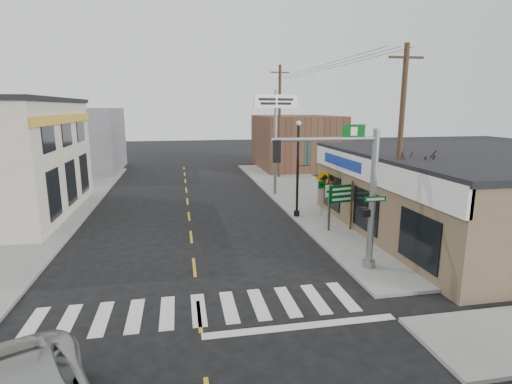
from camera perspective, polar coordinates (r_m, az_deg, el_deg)
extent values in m
plane|color=black|center=(13.32, -8.11, -17.12)|extent=(140.00, 140.00, 0.00)
cube|color=gray|center=(27.15, 9.73, -1.81)|extent=(6.00, 38.00, 0.13)
cube|color=gray|center=(26.87, -29.20, -3.33)|extent=(6.00, 38.00, 0.13)
cube|color=gold|center=(20.68, -9.26, -6.35)|extent=(0.12, 56.00, 0.01)
cube|color=silver|center=(13.67, -8.20, -16.29)|extent=(11.00, 2.20, 0.01)
cube|color=brown|center=(23.53, 28.73, -0.42)|extent=(12.00, 14.00, 4.00)
cube|color=brown|center=(43.61, 5.73, 7.11)|extent=(8.00, 10.00, 5.60)
cube|color=slate|center=(45.03, -24.64, 6.76)|extent=(9.00, 10.00, 6.40)
cylinder|color=gray|center=(16.26, 16.31, -1.12)|extent=(0.26, 0.26, 5.55)
cylinder|color=gray|center=(15.08, 9.89, 7.45)|extent=(4.07, 0.15, 0.15)
cube|color=black|center=(14.57, 3.03, 5.81)|extent=(0.26, 0.20, 0.83)
cube|color=#034610|center=(16.05, 16.68, -0.97)|extent=(0.88, 0.04, 0.20)
cube|color=#034610|center=(15.49, 13.81, 8.43)|extent=(0.88, 0.05, 0.51)
cube|color=black|center=(16.22, 15.49, -2.95)|extent=(0.30, 0.24, 0.30)
cube|color=#473421|center=(21.04, 10.45, -2.02)|extent=(0.09, 0.09, 2.61)
cube|color=#473421|center=(21.50, 13.47, -1.85)|extent=(0.09, 0.09, 2.61)
cube|color=#065414|center=(21.07, 12.12, -0.25)|extent=(1.49, 0.05, 0.93)
cylinder|color=orange|center=(22.10, 13.40, -4.22)|extent=(0.20, 0.20, 0.56)
sphere|color=orange|center=(22.01, 13.44, -3.44)|extent=(0.22, 0.22, 0.22)
cylinder|color=gray|center=(24.89, 9.61, -0.09)|extent=(0.06, 0.06, 2.38)
cube|color=orange|center=(24.69, 9.70, 1.94)|extent=(1.01, 0.03, 1.01)
cylinder|color=black|center=(23.35, 5.96, 2.98)|extent=(0.15, 0.15, 5.40)
sphere|color=silver|center=(23.08, 6.11, 9.74)|extent=(0.29, 0.29, 0.29)
cube|color=#155656|center=(23.38, 7.37, 5.53)|extent=(0.02, 0.57, 1.45)
cylinder|color=gray|center=(29.34, 2.80, 7.00)|extent=(0.22, 0.22, 7.56)
cube|color=white|center=(29.23, 2.86, 12.82)|extent=(3.56, 0.18, 0.95)
cylinder|color=black|center=(19.68, 21.57, -2.31)|extent=(0.22, 0.22, 3.50)
ellipsoid|color=#1D3514|center=(20.30, 22.15, -5.73)|extent=(1.22, 1.22, 0.91)
ellipsoid|color=black|center=(24.18, 15.41, -2.67)|extent=(1.03, 1.03, 0.78)
cylinder|color=#422D21|center=(18.82, 19.80, 5.69)|extent=(0.23, 0.23, 8.98)
cube|color=#422D21|center=(18.84, 20.68, 17.56)|extent=(1.56, 0.10, 0.10)
cylinder|color=#48261D|center=(36.73, 3.37, 9.91)|extent=(0.26, 0.26, 10.02)
cube|color=#48261D|center=(36.84, 3.46, 16.69)|extent=(1.74, 0.11, 0.11)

